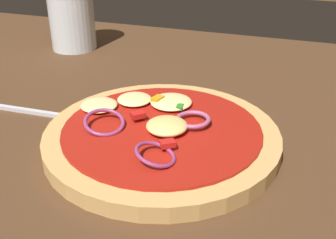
# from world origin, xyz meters

# --- Properties ---
(dining_table) EXTENTS (1.10, 0.87, 0.04)m
(dining_table) POSITION_xyz_m (0.00, 0.00, 0.02)
(dining_table) COLOR #4C301C
(dining_table) RESTS_ON ground
(pizza) EXTENTS (0.25, 0.25, 0.03)m
(pizza) POSITION_xyz_m (0.06, -0.01, 0.05)
(pizza) COLOR tan
(pizza) RESTS_ON dining_table
(fork) EXTENTS (0.19, 0.02, 0.01)m
(fork) POSITION_xyz_m (-0.11, 0.01, 0.04)
(fork) COLOR silver
(fork) RESTS_ON dining_table
(beer_glass) EXTENTS (0.08, 0.08, 0.13)m
(beer_glass) POSITION_xyz_m (-0.20, 0.25, 0.10)
(beer_glass) COLOR silver
(beer_glass) RESTS_ON dining_table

